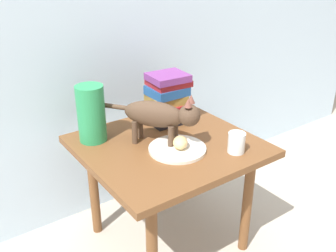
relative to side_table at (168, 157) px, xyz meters
name	(u,v)px	position (x,y,z in m)	size (l,w,h in m)	color
ground_plane	(168,238)	(0.00, 0.00, -0.45)	(6.00, 6.00, 0.00)	#B2A899
side_table	(168,157)	(0.00, 0.00, 0.00)	(0.71, 0.67, 0.52)	brown
plate	(177,149)	(-0.01, -0.08, 0.08)	(0.24, 0.24, 0.01)	silver
bread_roll	(180,143)	(0.00, -0.09, 0.11)	(0.08, 0.06, 0.05)	#E0BC7A
cat	(160,115)	(-0.03, 0.01, 0.20)	(0.31, 0.40, 0.23)	#4C3828
book_stack	(167,98)	(0.12, 0.18, 0.19)	(0.20, 0.18, 0.24)	black
green_vase	(91,114)	(-0.25, 0.21, 0.19)	(0.12, 0.12, 0.25)	#288C51
candle_jar	(236,144)	(0.18, -0.22, 0.11)	(0.07, 0.07, 0.08)	silver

